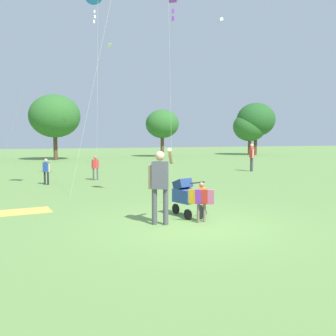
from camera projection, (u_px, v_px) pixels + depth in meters
name	position (u px, v px, depth m)	size (l,w,h in m)	color
ground_plane	(190.00, 225.00, 9.24)	(120.00, 120.00, 0.00)	#668E47
treeline_distant	(86.00, 120.00, 35.99)	(44.33, 6.39, 5.92)	brown
child_with_butterfly_kite	(202.00, 198.00, 9.52)	(0.62, 0.47, 1.01)	#7F705B
person_adult_flyer	(160.00, 181.00, 9.21)	(0.71, 0.53, 1.88)	#4C4C51
stroller	(185.00, 194.00, 10.23)	(0.76, 1.12, 1.03)	black
person_red_shirt	(252.00, 155.00, 23.29)	(0.32, 0.53, 1.69)	#4C4C51
person_couple_left	(46.00, 169.00, 16.86)	(0.30, 0.28, 1.16)	#232328
person_kid_running	(95.00, 166.00, 18.58)	(0.39, 0.18, 1.20)	#4C4C51
picnic_blanket	(22.00, 212.00, 10.85)	(1.60, 0.95, 0.02)	gold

